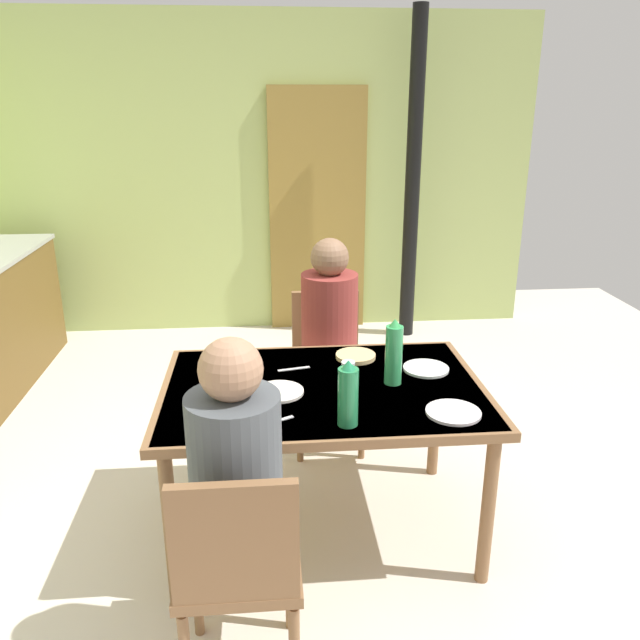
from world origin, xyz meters
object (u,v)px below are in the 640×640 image
dining_table (323,400)px  person_far_diner (330,320)px  chair_far_diner (327,359)px  person_near_diner (236,464)px  chair_near_diner (238,566)px  water_bottle_green_near (348,395)px  water_bottle_green_far (394,353)px

dining_table → person_far_diner: (0.10, 0.69, 0.13)m
chair_far_diner → person_near_diner: (-0.45, -1.52, 0.28)m
chair_near_diner → person_near_diner: 0.31m
person_near_diner → chair_near_diner: bearing=-90.0°
person_far_diner → dining_table: bearing=81.8°
person_near_diner → water_bottle_green_near: bearing=40.0°
chair_far_diner → water_bottle_green_near: water_bottle_green_near is taller
dining_table → person_near_diner: (-0.35, -0.69, 0.13)m
chair_far_diner → dining_table: bearing=83.1°
person_near_diner → water_bottle_green_far: person_near_diner is taller
chair_near_diner → chair_far_diner: bearing=74.9°
water_bottle_green_near → chair_far_diner: bearing=88.1°
dining_table → water_bottle_green_near: water_bottle_green_near is taller
dining_table → person_far_diner: size_ratio=1.80×
person_far_diner → water_bottle_green_far: bearing=106.7°
chair_near_diner → chair_far_diner: 1.71m
person_near_diner → person_far_diner: (0.45, 1.38, 0.00)m
chair_far_diner → person_far_diner: size_ratio=1.13×
chair_near_diner → person_far_diner: (0.45, 1.52, 0.28)m
dining_table → water_bottle_green_far: bearing=1.1°
person_near_diner → water_bottle_green_far: 0.96m
chair_far_diner → person_far_diner: (-0.00, -0.14, 0.28)m
chair_far_diner → water_bottle_green_near: 1.23m
chair_near_diner → person_far_diner: 1.61m
person_near_diner → dining_table: bearing=63.3°
person_far_diner → water_bottle_green_near: bearing=87.9°
person_near_diner → person_far_diner: 1.45m
dining_table → water_bottle_green_far: 0.37m
person_near_diner → water_bottle_green_near: person_near_diner is taller
person_far_diner → water_bottle_green_near: person_far_diner is taller
dining_table → chair_far_diner: size_ratio=1.60×
person_far_diner → water_bottle_green_far: person_far_diner is taller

